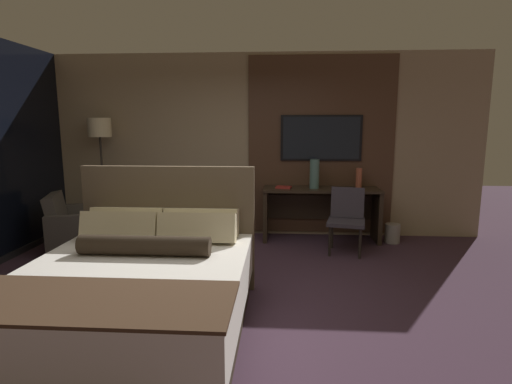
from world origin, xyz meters
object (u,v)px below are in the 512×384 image
(floor_lamp, at_px, (100,137))
(vase_short, at_px, (359,178))
(desk_chair, at_px, (347,214))
(vase_tall, at_px, (314,174))
(tv, at_px, (321,138))
(armchair_by_window, at_px, (82,230))
(waste_bin, at_px, (392,233))
(bed, at_px, (140,289))
(desk, at_px, (321,205))
(book, at_px, (284,187))

(floor_lamp, xyz_separation_m, vase_short, (3.89, 0.11, -0.60))
(desk_chair, relative_size, vase_tall, 2.04)
(floor_lamp, bearing_deg, vase_short, 1.57)
(tv, distance_m, vase_short, 0.83)
(armchair_by_window, xyz_separation_m, waste_bin, (4.44, 0.55, -0.13))
(bed, xyz_separation_m, armchair_by_window, (-1.62, 2.19, -0.10))
(desk_chair, xyz_separation_m, floor_lamp, (-3.63, 0.52, 1.02))
(vase_short, bearing_deg, waste_bin, -19.55)
(armchair_by_window, relative_size, vase_short, 3.84)
(floor_lamp, xyz_separation_m, vase_tall, (3.22, -0.02, -0.53))
(floor_lamp, bearing_deg, waste_bin, -0.88)
(armchair_by_window, relative_size, vase_tall, 2.61)
(desk_chair, height_order, vase_short, vase_short)
(desk, relative_size, waste_bin, 6.14)
(bed, bearing_deg, vase_tall, 59.31)
(waste_bin, bearing_deg, vase_tall, 177.48)
(bed, height_order, vase_short, bed)
(desk_chair, height_order, armchair_by_window, desk_chair)
(bed, height_order, book, bed)
(tv, distance_m, desk_chair, 1.31)
(armchair_by_window, xyz_separation_m, book, (2.83, 0.59, 0.54))
(desk, height_order, tv, tv)
(tv, bearing_deg, vase_short, -15.93)
(floor_lamp, height_order, waste_bin, floor_lamp)
(tv, bearing_deg, book, -151.78)
(bed, xyz_separation_m, floor_lamp, (-1.56, 2.81, 1.17))
(tv, bearing_deg, waste_bin, -17.64)
(bed, relative_size, vase_tall, 4.87)
(desk, xyz_separation_m, book, (-0.56, -0.08, 0.28))
(desk_chair, relative_size, vase_short, 3.00)
(armchair_by_window, height_order, vase_short, vase_short)
(armchair_by_window, bearing_deg, tv, -94.97)
(vase_short, bearing_deg, tv, 164.07)
(tv, xyz_separation_m, floor_lamp, (-3.33, -0.27, 0.01))
(tv, bearing_deg, bed, -119.88)
(tv, relative_size, book, 4.96)
(bed, distance_m, vase_tall, 3.31)
(tv, distance_m, waste_bin, 1.77)
(tv, relative_size, desk_chair, 1.40)
(vase_short, xyz_separation_m, waste_bin, (0.49, -0.17, -0.80))
(book, bearing_deg, vase_short, 7.14)
(book, bearing_deg, armchair_by_window, -168.30)
(desk, bearing_deg, waste_bin, -5.96)
(waste_bin, bearing_deg, floor_lamp, 179.12)
(vase_short, bearing_deg, book, -172.86)
(armchair_by_window, bearing_deg, desk, -98.57)
(vase_short, bearing_deg, vase_tall, -169.61)
(floor_lamp, bearing_deg, bed, -60.94)
(tv, distance_m, armchair_by_window, 3.72)
(desk, height_order, book, book)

